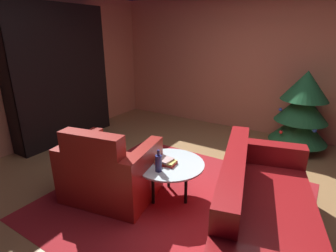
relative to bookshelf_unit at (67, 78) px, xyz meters
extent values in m
plane|color=olive|center=(2.83, -0.51, -1.10)|extent=(7.33, 7.33, 0.00)
cube|color=tan|center=(2.83, 2.13, 0.16)|extent=(6.23, 0.06, 2.52)
cube|color=tan|center=(-0.25, -0.51, 0.16)|extent=(0.06, 5.34, 2.52)
cube|color=maroon|center=(2.66, -0.72, -1.10)|extent=(2.76, 2.55, 0.01)
cube|color=black|center=(0.14, -0.12, 0.05)|extent=(0.03, 1.81, 2.29)
cube|color=black|center=(-0.02, 0.77, 0.05)|extent=(0.35, 0.02, 2.29)
cube|color=black|center=(-0.02, -1.01, 0.05)|extent=(0.35, 0.02, 2.29)
cube|color=black|center=(-0.02, -0.12, -1.09)|extent=(0.33, 1.76, 0.03)
cube|color=black|center=(-0.02, -0.12, -0.71)|extent=(0.33, 1.76, 0.03)
cube|color=black|center=(-0.02, -0.12, -0.33)|extent=(0.33, 1.76, 0.02)
cube|color=black|center=(-0.02, -0.12, 0.05)|extent=(0.33, 1.76, 0.02)
cube|color=black|center=(-0.02, -0.12, 0.43)|extent=(0.33, 1.76, 0.02)
cube|color=black|center=(-0.02, -0.12, 0.80)|extent=(0.33, 1.76, 0.02)
cube|color=black|center=(-0.02, -0.12, 1.18)|extent=(0.33, 1.76, 0.03)
cube|color=black|center=(-0.15, -0.12, -0.39)|extent=(0.05, 0.97, 0.60)
cube|color=black|center=(-0.13, -0.12, -0.39)|extent=(0.03, 1.00, 0.63)
cube|color=gold|center=(-0.06, 0.72, -0.94)|extent=(0.25, 0.03, 0.28)
cube|color=gold|center=(-0.09, 0.67, -0.93)|extent=(0.19, 0.05, 0.30)
cube|color=navy|center=(-0.07, 0.63, -0.93)|extent=(0.24, 0.03, 0.29)
cube|color=teal|center=(-0.10, 0.59, -0.95)|extent=(0.18, 0.04, 0.24)
cube|color=#2E7449|center=(-0.09, 0.54, -0.95)|extent=(0.20, 0.05, 0.25)
cube|color=orange|center=(-0.10, 0.49, -0.93)|extent=(0.17, 0.05, 0.29)
cube|color=#B12D1C|center=(-0.08, 0.43, -0.92)|extent=(0.22, 0.05, 0.31)
cube|color=#934BA0|center=(-0.09, 0.38, -0.96)|extent=(0.20, 0.03, 0.23)
cube|color=#2B4491|center=(-0.07, 0.34, -0.97)|extent=(0.23, 0.04, 0.22)
cube|color=gold|center=(-0.06, 0.73, 0.18)|extent=(0.26, 0.03, 0.24)
cube|color=#12737F|center=(-0.06, 0.68, 0.20)|extent=(0.26, 0.05, 0.27)
cube|color=#B6322E|center=(-0.10, 0.63, 0.17)|extent=(0.17, 0.05, 0.22)
cube|color=#89579F|center=(-0.08, 0.57, 0.18)|extent=(0.22, 0.04, 0.23)
cube|color=#442B27|center=(-0.09, 0.53, 0.18)|extent=(0.20, 0.03, 0.24)
cube|color=navy|center=(-0.06, 0.49, 0.19)|extent=(0.26, 0.04, 0.27)
cube|color=#48261A|center=(-0.10, 0.45, 0.19)|extent=(0.18, 0.03, 0.26)
cube|color=#185298|center=(-0.11, 0.72, 0.54)|extent=(0.16, 0.03, 0.20)
cube|color=#9850A5|center=(-0.08, 0.69, 0.55)|extent=(0.22, 0.03, 0.22)
cube|color=#0C6C89|center=(-0.11, 0.65, 0.54)|extent=(0.16, 0.05, 0.21)
cube|color=gold|center=(-0.11, 0.59, 0.57)|extent=(0.16, 0.05, 0.26)
cube|color=#155588|center=(-0.10, 0.55, 0.59)|extent=(0.18, 0.03, 0.29)
cube|color=#ABAC97|center=(-0.06, 0.51, 0.58)|extent=(0.25, 0.03, 0.29)
cube|color=teal|center=(-0.09, 0.47, 0.60)|extent=(0.20, 0.03, 0.32)
cube|color=#BC3616|center=(-0.11, 0.43, 0.56)|extent=(0.16, 0.03, 0.25)
cube|color=#B0A0A0|center=(-0.07, 0.71, 0.94)|extent=(0.23, 0.04, 0.25)
cube|color=#165285|center=(-0.08, 0.66, 0.93)|extent=(0.22, 0.05, 0.22)
cube|color=#273F94|center=(-0.11, 0.60, 0.97)|extent=(0.16, 0.04, 0.31)
cube|color=#317131|center=(-0.07, 0.56, 0.94)|extent=(0.24, 0.04, 0.24)
cube|color=orange|center=(-0.06, 0.51, 0.93)|extent=(0.25, 0.04, 0.23)
cube|color=orange|center=(-0.08, 0.46, 0.93)|extent=(0.22, 0.05, 0.22)
cube|color=navy|center=(-0.08, 0.40, 0.95)|extent=(0.21, 0.04, 0.28)
cube|color=maroon|center=(1.95, -1.02, -0.90)|extent=(0.83, 0.90, 0.39)
cube|color=maroon|center=(2.01, -1.31, -0.46)|extent=(0.71, 0.30, 0.50)
cube|color=maroon|center=(2.36, -0.93, -0.76)|extent=(0.30, 0.79, 0.67)
cube|color=maroon|center=(1.54, -1.10, -0.76)|extent=(0.30, 0.79, 0.67)
ellipsoid|color=#987C61|center=(1.91, -0.94, -0.62)|extent=(0.31, 0.23, 0.18)
sphere|color=#987C61|center=(1.93, -0.81, -0.56)|extent=(0.13, 0.13, 0.13)
cube|color=maroon|center=(3.68, -0.87, -0.89)|extent=(1.17, 1.71, 0.41)
cube|color=maroon|center=(3.37, -0.95, -0.47)|extent=(0.56, 1.55, 0.44)
cube|color=maroon|center=(3.46, -0.02, -0.77)|extent=(0.83, 0.38, 0.65)
cylinder|color=black|center=(2.77, -0.70, -0.88)|extent=(0.04, 0.04, 0.43)
cylinder|color=black|center=(2.43, -0.52, -0.88)|extent=(0.04, 0.04, 0.43)
cylinder|color=black|center=(2.47, -0.90, -0.88)|extent=(0.04, 0.04, 0.43)
cylinder|color=silver|center=(2.56, -0.70, -0.66)|extent=(0.79, 0.79, 0.02)
cube|color=red|center=(2.54, -0.74, -0.64)|extent=(0.24, 0.18, 0.03)
cube|color=#CFC859|center=(2.53, -0.74, -0.61)|extent=(0.23, 0.15, 0.02)
cube|color=#A38381|center=(2.53, -0.74, -0.60)|extent=(0.17, 0.17, 0.02)
cylinder|color=navy|center=(2.56, -0.92, -0.56)|extent=(0.07, 0.07, 0.18)
cylinder|color=navy|center=(2.56, -0.92, -0.43)|extent=(0.03, 0.03, 0.06)
cylinder|color=brown|center=(3.61, 1.59, -1.02)|extent=(0.08, 0.08, 0.15)
cone|color=#206435|center=(3.61, 1.59, -0.72)|extent=(0.90, 0.90, 0.46)
cone|color=#206435|center=(3.61, 1.59, -0.37)|extent=(0.80, 0.80, 0.46)
cone|color=#206435|center=(3.61, 1.59, -0.03)|extent=(0.71, 0.71, 0.46)
sphere|color=blue|center=(3.32, 1.45, -0.43)|extent=(0.06, 0.06, 0.06)
sphere|color=red|center=(3.39, 1.29, -0.75)|extent=(0.06, 0.06, 0.06)
sphere|color=blue|center=(3.85, 1.31, -0.63)|extent=(0.07, 0.07, 0.07)
sphere|color=red|center=(3.63, 1.91, -0.44)|extent=(0.07, 0.07, 0.07)
camera|label=1|loc=(3.97, -2.97, 0.74)|focal=28.22mm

